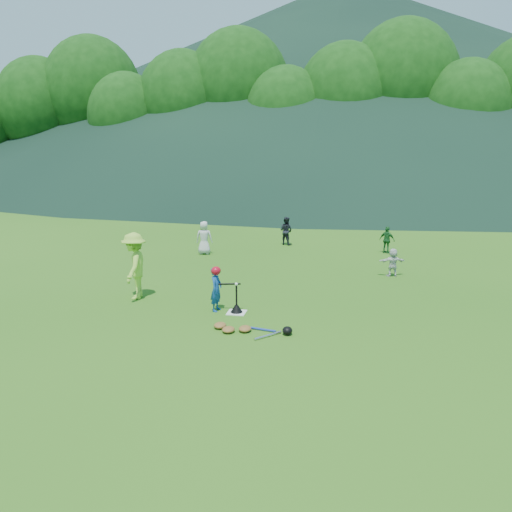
{
  "coord_description": "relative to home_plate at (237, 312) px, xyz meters",
  "views": [
    {
      "loc": [
        2.72,
        -11.42,
        4.02
      ],
      "look_at": [
        0.0,
        2.5,
        0.9
      ],
      "focal_mm": 35.0,
      "sensor_mm": 36.0,
      "label": 1
    }
  ],
  "objects": [
    {
      "name": "baseball",
      "position": [
        0.0,
        0.0,
        0.73
      ],
      "size": [
        0.08,
        0.08,
        0.08
      ],
      "primitive_type": "sphere",
      "color": "white",
      "rests_on": "batting_tee"
    },
    {
      "name": "distant_hills",
      "position": [
        -7.63,
        81.81,
        14.97
      ],
      "size": [
        155.0,
        140.0,
        32.0
      ],
      "color": "black",
      "rests_on": "ground"
    },
    {
      "name": "home_plate",
      "position": [
        0.0,
        0.0,
        0.0
      ],
      "size": [
        0.45,
        0.45,
        0.02
      ],
      "primitive_type": "cube",
      "color": "silver",
      "rests_on": "ground"
    },
    {
      "name": "fielder_a",
      "position": [
        -2.79,
        6.49,
        0.62
      ],
      "size": [
        0.66,
        0.46,
        1.27
      ],
      "primitive_type": "imported",
      "rotation": [
        0.0,
        0.0,
        3.24
      ],
      "color": "#BEBEBE",
      "rests_on": "ground"
    },
    {
      "name": "batter_child",
      "position": [
        -0.53,
        0.08,
        0.54
      ],
      "size": [
        0.32,
        0.44,
        1.11
      ],
      "primitive_type": "imported",
      "rotation": [
        0.0,
        0.0,
        1.44
      ],
      "color": "navy",
      "rests_on": "ground"
    },
    {
      "name": "ground",
      "position": [
        0.0,
        0.0,
        -0.01
      ],
      "size": [
        120.0,
        120.0,
        0.0
      ],
      "primitive_type": "plane",
      "color": "#2B5E15",
      "rests_on": "ground"
    },
    {
      "name": "outfield_fence",
      "position": [
        0.0,
        28.0,
        0.69
      ],
      "size": [
        70.07,
        0.08,
        1.33
      ],
      "color": "gray",
      "rests_on": "ground"
    },
    {
      "name": "tree_line",
      "position": [
        0.2,
        33.83,
        8.2
      ],
      "size": [
        70.04,
        11.4,
        14.82
      ],
      "color": "#382314",
      "rests_on": "ground"
    },
    {
      "name": "batter_gear",
      "position": [
        -0.51,
        0.08,
        0.99
      ],
      "size": [
        0.73,
        0.26,
        0.47
      ],
      "color": "#AC0B1E",
      "rests_on": "ground"
    },
    {
      "name": "fielder_d",
      "position": [
        4.02,
        4.42,
        0.44
      ],
      "size": [
        0.87,
        0.5,
        0.9
      ],
      "primitive_type": "imported",
      "rotation": [
        0.0,
        0.0,
        3.44
      ],
      "color": "silver",
      "rests_on": "ground"
    },
    {
      "name": "adult_coach",
      "position": [
        -2.95,
        0.68,
        0.89
      ],
      "size": [
        0.87,
        1.26,
        1.8
      ],
      "primitive_type": "imported",
      "rotation": [
        0.0,
        0.0,
        -1.38
      ],
      "color": "#9ED33E",
      "rests_on": "ground"
    },
    {
      "name": "fielder_b",
      "position": [
        0.02,
        8.94,
        0.58
      ],
      "size": [
        0.7,
        0.64,
        1.17
      ],
      "primitive_type": "imported",
      "rotation": [
        0.0,
        0.0,
        2.72
      ],
      "color": "black",
      "rests_on": "ground"
    },
    {
      "name": "equipment_pile",
      "position": [
        0.48,
        -1.21,
        0.06
      ],
      "size": [
        1.8,
        0.77,
        0.19
      ],
      "color": "olive",
      "rests_on": "ground"
    },
    {
      "name": "fielder_c",
      "position": [
        4.05,
        7.98,
        0.51
      ],
      "size": [
        0.65,
        0.5,
        1.03
      ],
      "primitive_type": "imported",
      "rotation": [
        0.0,
        0.0,
        2.67
      ],
      "color": "#1A5924",
      "rests_on": "ground"
    },
    {
      "name": "batting_tee",
      "position": [
        0.0,
        0.0,
        0.12
      ],
      "size": [
        0.3,
        0.3,
        0.68
      ],
      "color": "black",
      "rests_on": "home_plate"
    }
  ]
}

